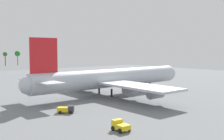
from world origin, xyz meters
name	(u,v)px	position (x,y,z in m)	size (l,w,h in m)	color
ground_plane	(112,94)	(0.00, 0.00, 0.00)	(282.09, 282.09, 0.00)	slate
cargo_airplane	(111,78)	(-0.26, 0.00, 6.07)	(70.52, 63.46, 20.37)	silver
catering_truck	(66,109)	(-28.17, -15.31, 1.01)	(4.68, 4.27, 1.94)	#333338
fuel_truck	(120,126)	(-27.59, -36.46, 1.08)	(2.84, 3.79, 2.18)	yellow
maintenance_van	(88,81)	(12.58, 34.65, 1.14)	(4.36, 3.80, 2.29)	white
safety_cone_nose	(163,86)	(31.74, 2.45, 0.35)	(0.48, 0.48, 0.69)	orange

